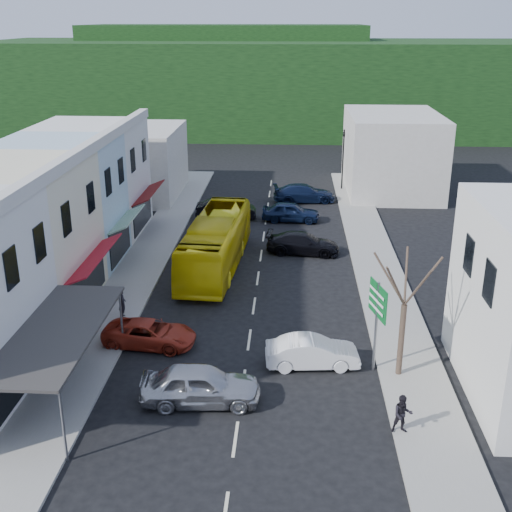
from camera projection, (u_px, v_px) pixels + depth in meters
The scene contains 20 objects.
ground at pixel (249, 340), 31.80m from camera, with size 120.00×120.00×0.00m, color black.
sidewalk_left at pixel (144, 263), 41.52m from camera, with size 3.00×52.00×0.15m, color gray.
sidewalk_right at pixel (377, 268), 40.73m from camera, with size 3.00×52.00×0.15m, color gray.
shopfront_row at pixel (32, 228), 35.73m from camera, with size 8.25×30.00×8.00m.
distant_block_left at pixel (134, 162), 56.63m from camera, with size 8.00×10.00×6.00m, color #B7B2A8.
distant_block_right at pixel (392, 153), 58.06m from camera, with size 8.00×12.00×7.00m, color #B7B2A8.
hillside at pixel (269, 80), 90.41m from camera, with size 80.00×26.00×14.00m.
bus at pixel (216, 245), 40.43m from camera, with size 2.50×11.60×3.10m, color yellow.
car_silver at pixel (201, 388), 26.38m from camera, with size 1.80×4.40×1.40m, color #B0B0B5.
car_white at pixel (312, 352), 29.17m from camera, with size 1.80×4.40×1.40m, color white.
car_red at pixel (150, 332), 31.03m from camera, with size 1.90×4.60×1.40m, color #9C2817.
car_black_near at pixel (303, 243), 43.20m from camera, with size 1.84×4.50×1.40m, color black.
car_navy_mid at pixel (291, 213), 50.00m from camera, with size 1.80×4.40×1.40m, color #0D1732.
car_black_far at pixel (226, 210), 50.68m from camera, with size 1.80×4.40×1.40m, color black.
car_navy_far at pixel (304, 194), 55.28m from camera, with size 1.84×4.50×1.40m, color #0D1732.
pedestrian_left at pixel (122, 302), 33.57m from camera, with size 0.60×0.40×1.70m, color black.
pedestrian_right at pixel (403, 413), 24.19m from camera, with size 0.70×0.44×1.70m, color black.
direction_sign at pixel (376, 327), 28.35m from camera, with size 0.70×1.93×4.30m, color #0C5B24, non-canonical shape.
street_tree at pixel (404, 305), 27.35m from camera, with size 2.38×2.38×6.98m, color #332720, non-canonical shape.
traffic_signal at pixel (343, 160), 58.31m from camera, with size 0.62×1.15×5.58m, color black, non-canonical shape.
Camera 1 is at (1.91, -28.27, 15.01)m, focal length 45.00 mm.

